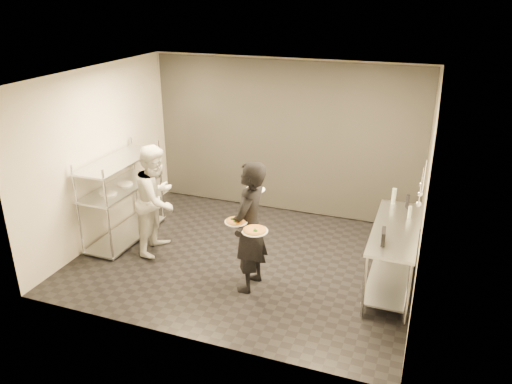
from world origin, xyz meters
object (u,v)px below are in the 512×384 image
(pizza_plate_far, at_px, (255,230))
(bottle_clear, at_px, (410,212))
(pizza_plate_near, at_px, (236,221))
(bottle_green, at_px, (394,196))
(bottle_dark, at_px, (408,201))
(chef, at_px, (157,199))
(prep_counter, at_px, (394,246))
(waiter, at_px, (250,227))
(pos_monitor, at_px, (383,236))
(salad_plate, at_px, (255,188))
(pass_rack, at_px, (122,195))

(pizza_plate_far, distance_m, bottle_clear, 2.24)
(pizza_plate_near, bearing_deg, bottle_green, 41.75)
(bottle_dark, bearing_deg, chef, -166.43)
(prep_counter, relative_size, bottle_dark, 9.10)
(waiter, height_order, bottle_clear, waiter)
(bottle_clear, bearing_deg, chef, -171.80)
(prep_counter, relative_size, bottle_green, 7.62)
(chef, height_order, bottle_dark, chef)
(pizza_plate_far, height_order, bottle_dark, bottle_dark)
(chef, distance_m, pos_monitor, 3.48)
(chef, relative_size, salad_plate, 6.33)
(bottle_green, bearing_deg, pass_rack, -169.19)
(prep_counter, distance_m, pizza_plate_far, 1.97)
(salad_plate, relative_size, bottle_green, 1.16)
(pizza_plate_far, bearing_deg, pos_monitor, 15.48)
(pizza_plate_near, relative_size, salad_plate, 1.10)
(waiter, bearing_deg, chef, -103.95)
(pizza_plate_near, bearing_deg, chef, 157.00)
(chef, bearing_deg, salad_plate, -99.99)
(salad_plate, height_order, pos_monitor, salad_plate)
(pizza_plate_near, relative_size, pos_monitor, 1.25)
(waiter, bearing_deg, bottle_green, 133.67)
(pizza_plate_far, height_order, bottle_clear, bottle_clear)
(pass_rack, relative_size, bottle_dark, 8.09)
(prep_counter, relative_size, chef, 1.04)
(pass_rack, bearing_deg, pizza_plate_near, -19.76)
(bottle_clear, bearing_deg, waiter, -151.95)
(prep_counter, distance_m, salad_plate, 2.06)
(pizza_plate_far, xyz_separation_m, pos_monitor, (1.56, 0.43, -0.02))
(pizza_plate_far, bearing_deg, pass_rack, 160.49)
(bottle_green, bearing_deg, prep_counter, -81.07)
(salad_plate, bearing_deg, pizza_plate_near, -99.22)
(chef, bearing_deg, bottle_clear, -85.64)
(waiter, distance_m, bottle_green, 2.28)
(pos_monitor, bearing_deg, prep_counter, 71.39)
(salad_plate, height_order, bottle_green, salad_plate)
(waiter, xyz_separation_m, pizza_plate_far, (0.17, -0.25, 0.10))
(salad_plate, bearing_deg, bottle_green, 33.06)
(pos_monitor, bearing_deg, pizza_plate_near, -174.95)
(prep_counter, relative_size, pos_monitor, 7.41)
(prep_counter, bearing_deg, chef, -177.31)
(pass_rack, distance_m, bottle_dark, 4.47)
(pizza_plate_far, height_order, bottle_green, bottle_green)
(pos_monitor, relative_size, bottle_clear, 1.42)
(pass_rack, height_order, prep_counter, pass_rack)
(pizza_plate_near, bearing_deg, bottle_clear, 29.97)
(pizza_plate_near, bearing_deg, bottle_dark, 37.29)
(chef, relative_size, pizza_plate_near, 5.73)
(pass_rack, relative_size, chef, 0.92)
(salad_plate, bearing_deg, waiter, -82.22)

